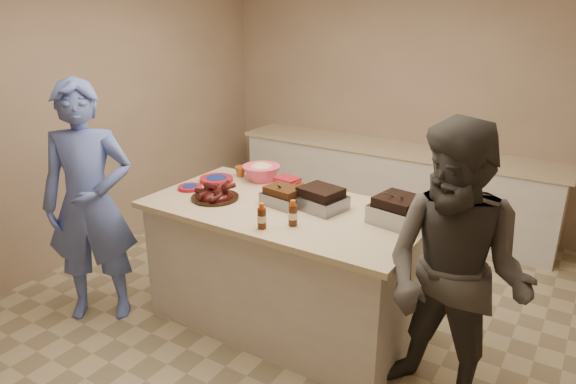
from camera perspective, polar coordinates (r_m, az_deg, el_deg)
The scene contains 19 objects.
room at distance 4.30m, azimuth -0.09°, elevation -13.16°, with size 4.50×5.00×2.70m, color tan, non-canonical shape.
back_counter at distance 5.91m, azimuth 11.37°, elevation 0.74°, with size 3.60×0.64×0.90m, color silver, non-canonical shape.
island at distance 4.21m, azimuth -0.37°, elevation -14.04°, with size 2.05×1.08×0.97m, color silver, non-canonical shape.
rib_platter at distance 3.95m, azimuth -8.10°, elevation -0.74°, with size 0.36×0.36×0.15m, color #3B0C0B, non-canonical shape.
pulled_pork_tray at distance 3.79m, azimuth -0.50°, elevation -1.42°, with size 0.29×0.22×0.09m, color #47230F.
brisket_tray at distance 3.73m, azimuth 3.63°, elevation -1.84°, with size 0.33×0.28×0.10m, color black.
roasting_pan at distance 3.57m, azimuth 12.01°, elevation -3.30°, with size 0.32×0.32×0.13m, color gray.
coleslaw_bowl at distance 4.33m, azimuth -2.95°, elevation 1.31°, with size 0.32×0.32×0.22m, color #E64569, non-canonical shape.
sausage_plate at distance 3.94m, azimuth 1.58°, elevation -0.60°, with size 0.31×0.31×0.05m, color silver.
mac_cheese_dish at distance 3.80m, azimuth 12.04°, elevation -1.84°, with size 0.31×0.23×0.08m, color orange.
bbq_bottle_a at distance 3.40m, azimuth -2.91°, elevation -4.03°, with size 0.06×0.06×0.18m, color #401C0B.
bbq_bottle_b at distance 3.44m, azimuth 0.54°, elevation -3.72°, with size 0.06×0.06×0.18m, color #401C0B.
mustard_bottle at distance 3.87m, azimuth -2.38°, elevation -0.99°, with size 0.04×0.04×0.11m, color #F4AF00.
sauce_bowl at distance 3.99m, azimuth -0.03°, elevation -0.30°, with size 0.12×0.04×0.12m, color silver.
plate_stack_large at distance 4.34m, azimuth -7.95°, elevation 1.18°, with size 0.28×0.28×0.03m, color maroon.
plate_stack_small at distance 4.19m, azimuth -10.82°, elevation 0.31°, with size 0.19×0.19×0.03m, color maroon.
plastic_cup at distance 4.45m, azimuth -5.29°, elevation 1.75°, with size 0.10×0.09×0.10m, color #A3561C.
basket_stack at distance 4.13m, azimuth -0.08°, elevation 0.40°, with size 0.18×0.14×0.09m, color maroon.
guest_blue at distance 4.57m, azimuth -19.70°, elevation -12.34°, with size 0.69×1.88×0.45m, color #556CC4.
Camera 1 is at (1.92, -3.05, 2.35)m, focal length 32.00 mm.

